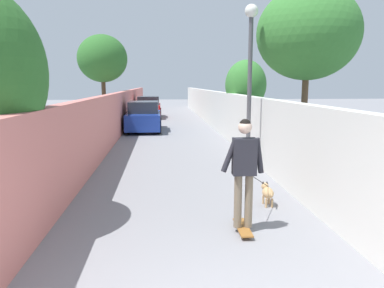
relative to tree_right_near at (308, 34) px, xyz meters
name	(u,v)px	position (x,y,z in m)	size (l,w,h in m)	color
ground_plane	(172,136)	(6.50, 3.76, -3.87)	(80.00, 80.00, 0.00)	gray
wall_left	(111,119)	(4.50, 6.30, -2.85)	(48.00, 0.30, 2.03)	#CC726B
fence_right	(233,118)	(4.50, 1.22, -2.85)	(48.00, 0.30, 2.03)	silver
tree_right_near	(308,34)	(0.00, 0.00, 0.00)	(2.94, 2.94, 5.21)	brown
tree_right_mid	(246,85)	(5.50, 0.50, -1.48)	(1.81, 1.81, 3.49)	#473523
tree_left_distant	(102,59)	(11.50, 7.61, 0.01)	(2.87, 2.87, 5.26)	#473523
lamp_post	(250,60)	(-0.43, 1.77, -0.76)	(0.36, 0.36, 4.57)	#4C4C51
skateboard	(243,228)	(-4.82, 2.91, -3.80)	(0.80, 0.22, 0.08)	brown
person_skateboarder	(244,164)	(-4.82, 2.91, -2.71)	(0.23, 0.71, 1.81)	#726651
dog	(267,192)	(-3.54, 2.11, -3.59)	(1.57, 0.92, 1.06)	tan
car_near	(144,117)	(8.55, 5.15, -3.15)	(3.81, 1.80, 1.54)	navy
car_far	(149,108)	(16.09, 5.15, -3.15)	(3.90, 1.80, 1.54)	#B71414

